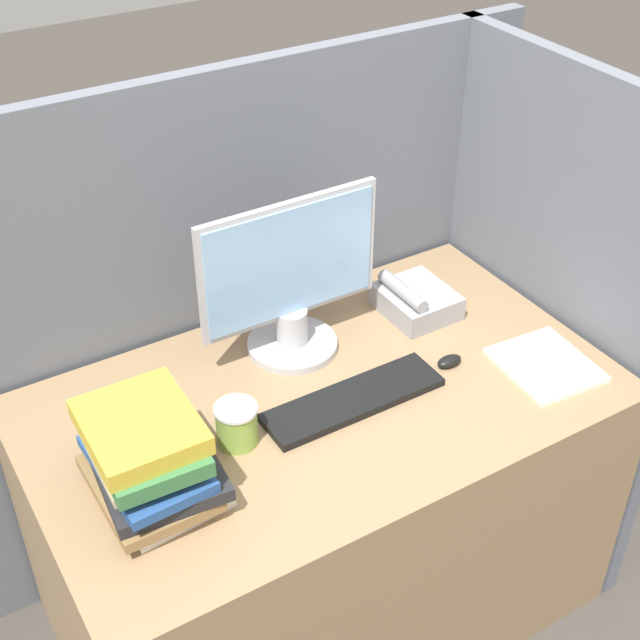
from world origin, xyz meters
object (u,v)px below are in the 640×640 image
at_px(monitor, 291,287).
at_px(desk_telephone, 415,300).
at_px(coffee_cup, 237,424).
at_px(keyboard, 353,399).
at_px(book_stack, 148,457).
at_px(mouse, 449,361).

relative_size(monitor, desk_telephone, 2.41).
height_order(coffee_cup, desk_telephone, desk_telephone).
xyz_separation_m(keyboard, book_stack, (-0.52, -0.02, 0.09)).
relative_size(monitor, keyboard, 1.07).
bearing_deg(book_stack, monitor, 29.87).
height_order(monitor, desk_telephone, monitor).
distance_m(keyboard, book_stack, 0.52).
bearing_deg(keyboard, mouse, -1.00).
bearing_deg(monitor, book_stack, -150.13).
distance_m(book_stack, desk_telephone, 0.90).
relative_size(coffee_cup, book_stack, 0.32).
bearing_deg(mouse, monitor, 137.95).
distance_m(coffee_cup, book_stack, 0.23).
bearing_deg(coffee_cup, desk_telephone, 17.57).
xyz_separation_m(monitor, book_stack, (-0.50, -0.29, -0.08)).
xyz_separation_m(keyboard, coffee_cup, (-0.29, 0.02, 0.04)).
bearing_deg(monitor, desk_telephone, -5.81).
xyz_separation_m(keyboard, desk_telephone, (0.34, 0.23, 0.03)).
distance_m(coffee_cup, desk_telephone, 0.67).
height_order(mouse, desk_telephone, desk_telephone).
xyz_separation_m(mouse, book_stack, (-0.80, -0.02, 0.09)).
relative_size(mouse, book_stack, 0.21).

